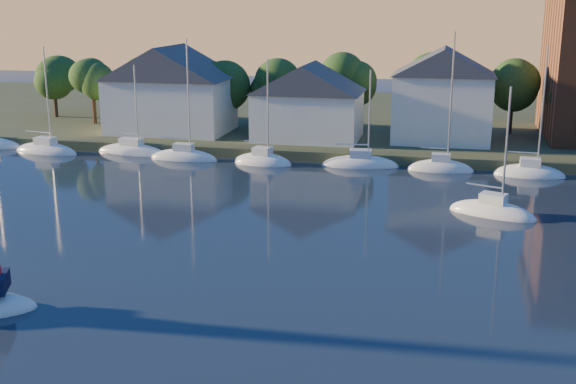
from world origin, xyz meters
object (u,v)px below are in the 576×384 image
(clubhouse_centre, at_px, (308,101))
(clubhouse_east, at_px, (443,94))
(clubhouse_west, at_px, (171,88))
(drifting_sailboat_right, at_px, (492,214))

(clubhouse_centre, distance_m, clubhouse_east, 14.17)
(clubhouse_west, relative_size, drifting_sailboat_right, 1.28)
(clubhouse_west, height_order, clubhouse_east, clubhouse_east)
(clubhouse_centre, height_order, clubhouse_east, clubhouse_east)
(clubhouse_east, distance_m, drifting_sailboat_right, 24.99)
(drifting_sailboat_right, bearing_deg, clubhouse_east, 121.16)
(clubhouse_west, bearing_deg, drifting_sailboat_right, -33.69)
(clubhouse_west, height_order, clubhouse_centre, clubhouse_west)
(clubhouse_east, bearing_deg, drifting_sailboat_right, -79.71)
(clubhouse_centre, bearing_deg, drifting_sailboat_right, -50.05)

